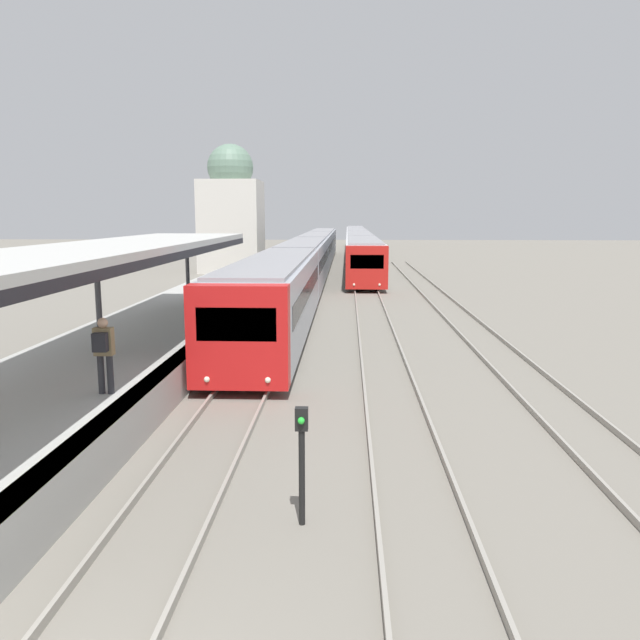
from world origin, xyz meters
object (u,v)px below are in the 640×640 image
at_px(train_near, 311,255).
at_px(person_on_platform, 104,349).
at_px(signal_post_near, 302,453).
at_px(train_far, 358,243).

bearing_deg(train_near, person_on_platform, -93.72).
bearing_deg(signal_post_near, person_on_platform, 140.91).
distance_m(person_on_platform, train_far, 59.13).
distance_m(train_far, signal_post_near, 62.48).
distance_m(person_on_platform, signal_post_near, 5.87).
height_order(train_near, signal_post_near, train_near).
xyz_separation_m(person_on_platform, train_far, (6.41, 58.78, -0.28)).
height_order(train_far, signal_post_near, train_far).
height_order(person_on_platform, train_far, train_far).
relative_size(train_near, train_far, 1.00).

